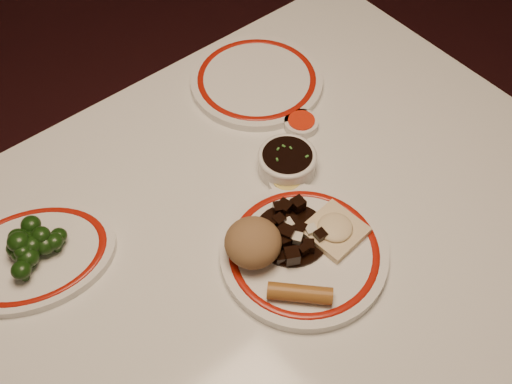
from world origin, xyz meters
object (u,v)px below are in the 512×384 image
Objects in this scene: broccoli_plate at (31,257)px; dining_table at (258,274)px; main_plate at (304,253)px; stirfry_heap at (290,233)px; spring_roll at (300,293)px; broccoli_pile at (29,246)px; rice_mound at (253,242)px; soy_bowl at (287,163)px; fried_wonton at (335,230)px.

dining_table is at bearing -35.15° from broccoli_plate.
main_plate reaches higher than broccoli_plate.
broccoli_plate reaches higher than dining_table.
stirfry_heap reaches higher than dining_table.
dining_table is 12.34× the size of spring_roll.
broccoli_pile is (0.01, -0.00, 0.03)m from broccoli_plate.
dining_table is 0.17m from spring_roll.
stirfry_heap is at bearing -10.28° from rice_mound.
soy_bowl reaches higher than dining_table.
fried_wonton is (0.06, -0.01, 0.02)m from main_plate.
rice_mound reaches higher than spring_roll.
broccoli_pile is at bearing -20.41° from broccoli_plate.
spring_roll is 0.43m from broccoli_pile.
broccoli_plate is (-0.28, 0.33, -0.02)m from spring_roll.
dining_table is at bearing 148.26° from stirfry_heap.
main_plate is at bearing -1.07° from spring_roll.
stirfry_heap reaches higher than fried_wonton.
spring_roll is 0.26m from soy_bowl.
soy_bowl is (0.16, 0.11, -0.03)m from rice_mound.
main_plate is 0.09m from rice_mound.
stirfry_heap is (0.07, -0.01, -0.02)m from rice_mound.
rice_mound is (-0.07, 0.05, 0.04)m from main_plate.
main_plate is 0.06m from fried_wonton.
dining_table is at bearing -35.38° from broccoli_pile.
rice_mound is at bearing -146.96° from soy_bowl.
broccoli_pile is (-0.33, 0.23, 0.01)m from stirfry_heap.
soy_bowl is (0.04, 0.16, -0.01)m from fried_wonton.
dining_table is 0.38m from broccoli_pile.
main_plate is at bearing -122.40° from soy_bowl.
broccoli_plate is (-0.30, 0.21, 0.10)m from dining_table.
soy_bowl reaches higher than main_plate.
dining_table is 0.14m from rice_mound.
soy_bowl is at bearing 33.19° from dining_table.
dining_table is 11.84× the size of soy_bowl.
dining_table is 0.13m from main_plate.
main_plate is 0.09m from spring_roll.
main_plate is at bearing -55.42° from dining_table.
broccoli_plate is (-0.34, 0.27, -0.00)m from main_plate.
fried_wonton is at bearing -34.67° from broccoli_plate.
spring_roll reaches higher than broccoli_plate.
main_plate is 3.26× the size of soy_bowl.
main_plate is 0.04m from stirfry_heap.
broccoli_plate is at bearing 86.10° from spring_roll.
dining_table is 3.63× the size of main_plate.
soy_bowl is (0.43, -0.12, -0.02)m from broccoli_pile.
rice_mound is (-0.02, -0.01, 0.14)m from dining_table.
spring_roll is 0.11m from stirfry_heap.
main_plate is 2.70× the size of stirfry_heap.
spring_roll is (-0.06, -0.06, 0.02)m from main_plate.
main_plate is at bearing -38.81° from broccoli_pile.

